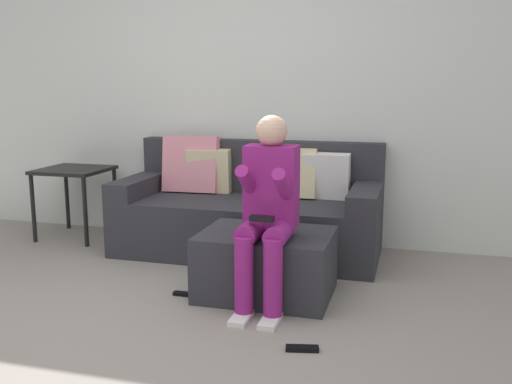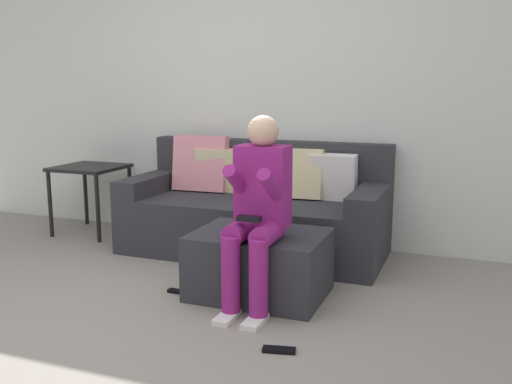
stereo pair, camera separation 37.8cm
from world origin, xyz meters
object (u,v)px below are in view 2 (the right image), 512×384
Objects in this scene: person_seated at (257,205)px; remote_by_storage_bin at (180,292)px; couch_sectional at (256,212)px; ottoman at (259,264)px; remote_near_ottoman at (279,350)px; side_table at (90,176)px.

person_seated is 7.08× the size of remote_by_storage_bin.
person_seated is at bearing -68.38° from couch_sectional.
person_seated reaches higher than ottoman.
remote_near_ottoman is at bearing -32.75° from remote_by_storage_bin.
remote_near_ottoman is (0.33, -0.55, -0.62)m from person_seated.
side_table is 3.63× the size of remote_near_ottoman.
person_seated is at bearing -73.27° from ottoman.
remote_by_storage_bin is (-0.55, 0.01, -0.62)m from person_seated.
remote_by_storage_bin is at bearing -36.20° from side_table.
side_table is at bearing 133.11° from remote_near_ottoman.
couch_sectional is 1.78× the size of person_seated.
remote_by_storage_bin is (-0.11, -1.09, -0.32)m from couch_sectional.
person_seated is at bearing 108.80° from remote_near_ottoman.
side_table is at bearing 143.54° from remote_by_storage_bin.
couch_sectional is at bearing 112.50° from ottoman.
remote_by_storage_bin is at bearing -161.78° from ottoman.
ottoman is 1.35× the size of side_table.
side_table is (-2.04, 1.10, -0.10)m from person_seated.
side_table is 1.92m from remote_by_storage_bin.
side_table is (-1.61, 0.00, 0.20)m from couch_sectional.
couch_sectional is 3.35× the size of side_table.
couch_sectional is 12.61× the size of remote_by_storage_bin.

